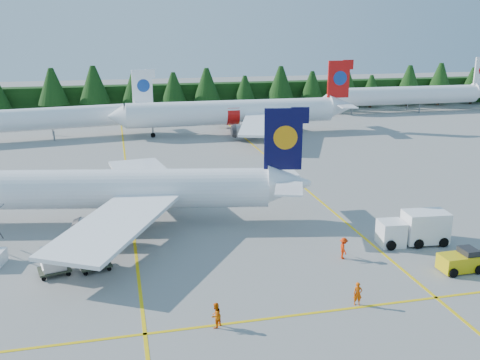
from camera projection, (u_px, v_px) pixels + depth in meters
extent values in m
plane|color=gray|center=(323.00, 270.00, 41.41)|extent=(320.00, 320.00, 0.00)
cube|color=yellow|center=(130.00, 203.00, 57.05)|extent=(0.25, 120.00, 0.01)
cube|color=yellow|center=(307.00, 190.00, 61.43)|extent=(0.25, 120.00, 0.01)
cube|color=yellow|center=(356.00, 308.00, 35.80)|extent=(80.00, 0.25, 0.01)
cube|color=black|center=(184.00, 98.00, 117.28)|extent=(220.00, 4.00, 6.00)
cylinder|color=white|center=(100.00, 189.00, 50.40)|extent=(31.88, 9.88, 3.74)
cube|color=#060732|center=(283.00, 139.00, 49.64)|extent=(3.55, 1.02, 5.79)
cube|color=white|center=(142.00, 172.00, 58.26)|extent=(7.20, 14.57, 1.06)
cylinder|color=slate|center=(121.00, 191.00, 56.15)|extent=(3.50, 2.55, 1.96)
cube|color=white|center=(114.00, 224.00, 43.02)|extent=(11.74, 14.96, 1.06)
cylinder|color=slate|center=(98.00, 228.00, 45.74)|extent=(3.50, 2.55, 1.96)
cylinder|color=white|center=(231.00, 112.00, 92.28)|extent=(35.80, 4.64, 4.21)
cone|color=white|center=(117.00, 116.00, 88.26)|extent=(3.00, 4.24, 4.21)
cube|color=red|center=(339.00, 79.00, 94.86)|extent=(4.00, 0.42, 6.52)
cube|color=white|center=(238.00, 108.00, 101.49)|extent=(10.72, 16.94, 1.19)
cylinder|color=slate|center=(230.00, 118.00, 98.80)|extent=(3.60, 2.25, 2.21)
cube|color=white|center=(262.00, 124.00, 84.72)|extent=(11.03, 16.96, 1.19)
cylinder|color=slate|center=(245.00, 131.00, 87.36)|extent=(3.60, 2.25, 2.21)
cylinder|color=slate|center=(153.00, 132.00, 90.26)|extent=(0.25, 0.25, 1.79)
cylinder|color=white|center=(40.00, 119.00, 88.24)|extent=(31.81, 8.00, 3.72)
cube|color=white|center=(142.00, 87.00, 92.87)|extent=(3.54, 0.80, 5.76)
cylinder|color=white|center=(406.00, 95.00, 116.78)|extent=(33.44, 4.21, 3.93)
cone|color=white|center=(329.00, 98.00, 112.96)|extent=(2.78, 3.95, 3.93)
cylinder|color=slate|center=(352.00, 110.00, 114.86)|extent=(0.24, 0.24, 1.57)
cube|color=silver|center=(391.00, 233.00, 45.78)|extent=(2.21, 2.21, 2.14)
cube|color=black|center=(391.00, 228.00, 45.64)|extent=(1.90, 2.08, 0.92)
cube|color=silver|center=(425.00, 226.00, 46.07)|extent=(3.86, 2.56, 2.65)
cube|color=gold|center=(460.00, 262.00, 41.00)|extent=(3.15, 1.73, 1.23)
cube|color=black|center=(469.00, 252.00, 40.94)|extent=(1.14, 1.47, 0.56)
cube|color=#303627|center=(54.00, 269.00, 40.47)|extent=(2.67, 2.28, 0.15)
cube|color=#ACAEB1|center=(53.00, 259.00, 40.23)|extent=(1.96, 1.92, 1.63)
cube|color=#303627|center=(95.00, 264.00, 41.30)|extent=(2.67, 2.28, 0.15)
cube|color=#ACAEB1|center=(94.00, 254.00, 41.06)|extent=(1.96, 1.92, 1.63)
imported|color=#D54B04|center=(358.00, 294.00, 35.96)|extent=(0.67, 0.52, 1.64)
imported|color=#ED6105|center=(216.00, 315.00, 33.28)|extent=(1.01, 1.01, 1.66)
imported|color=red|center=(344.00, 248.00, 43.13)|extent=(0.59, 0.80, 1.78)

